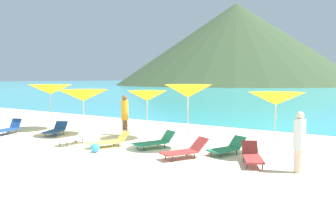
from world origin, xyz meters
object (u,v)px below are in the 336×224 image
object	(u,v)px
umbrella_1	(83,95)
umbrella_2	(147,96)
lounge_chair_7	(8,128)
beachgoer_0	(299,140)
beach_ball	(95,148)
umbrella_0	(50,89)
lounge_chair_1	(56,130)
lounge_chair_3	(75,136)
beachgoer_1	(125,114)
lounge_chair_0	(155,141)
umbrella_3	(188,91)
umbrella_4	(276,99)
lounge_chair_4	(109,141)
lounge_chair_5	(227,147)
lounge_chair_2	(185,150)
lounge_chair_6	(252,155)

from	to	relation	value
umbrella_1	umbrella_2	size ratio (longest dim) A/B	1.14
umbrella_1	lounge_chair_7	xyz separation A→B (m)	(-3.30, -1.72, -1.57)
beachgoer_0	beach_ball	world-z (taller)	beachgoer_0
umbrella_0	lounge_chair_1	xyz separation A→B (m)	(1.48, -0.88, -1.82)
umbrella_2	beach_ball	size ratio (longest dim) A/B	6.34
lounge_chair_1	umbrella_1	bearing A→B (deg)	2.19
lounge_chair_3	beachgoer_1	distance (m)	2.82
lounge_chair_0	lounge_chair_7	world-z (taller)	lounge_chair_7
lounge_chair_3	umbrella_3	bearing A→B (deg)	24.34
umbrella_4	umbrella_3	bearing A→B (deg)	-166.96
lounge_chair_3	lounge_chair_4	world-z (taller)	lounge_chair_3
umbrella_4	beachgoer_0	size ratio (longest dim) A/B	1.26
lounge_chair_5	umbrella_2	bearing A→B (deg)	-170.07
umbrella_0	lounge_chair_0	world-z (taller)	umbrella_0
beachgoer_1	lounge_chair_0	bearing A→B (deg)	-59.39
lounge_chair_3	beachgoer_0	size ratio (longest dim) A/B	0.84
beachgoer_0	umbrella_4	bearing A→B (deg)	145.63
lounge_chair_1	lounge_chair_3	world-z (taller)	lounge_chair_3
umbrella_1	lounge_chair_5	bearing A→B (deg)	0.66
lounge_chair_2	lounge_chair_3	distance (m)	4.94
beachgoer_0	umbrella_0	bearing A→B (deg)	-165.32
umbrella_0	umbrella_3	distance (m)	8.27
umbrella_0	lounge_chair_6	distance (m)	11.12
lounge_chair_2	lounge_chair_1	bearing A→B (deg)	-157.80
lounge_chair_1	lounge_chair_6	xyz separation A→B (m)	(9.45, -0.10, 0.01)
lounge_chair_4	beachgoer_1	bearing A→B (deg)	142.66
umbrella_3	umbrella_0	bearing A→B (deg)	177.77
lounge_chair_5	beach_ball	world-z (taller)	lounge_chair_5
umbrella_2	umbrella_4	xyz separation A→B (m)	(5.55, -0.27, 0.08)
umbrella_0	lounge_chair_2	size ratio (longest dim) A/B	1.38
beachgoer_0	lounge_chair_3	bearing A→B (deg)	-155.23
lounge_chair_0	lounge_chair_4	size ratio (longest dim) A/B	1.01
umbrella_4	umbrella_0	bearing A→B (deg)	-178.15
lounge_chair_1	lounge_chair_7	bearing A→B (deg)	-176.64
lounge_chair_7	beachgoer_0	world-z (taller)	beachgoer_0
lounge_chair_1	lounge_chair_3	xyz separation A→B (m)	(2.46, -0.99, 0.06)
umbrella_0	lounge_chair_7	bearing A→B (deg)	-107.06
lounge_chair_4	lounge_chair_7	world-z (taller)	lounge_chair_7
umbrella_4	lounge_chair_2	bearing A→B (deg)	-141.55
lounge_chair_0	lounge_chair_4	xyz separation A→B (m)	(-1.58, -0.81, -0.02)
lounge_chair_0	umbrella_3	bearing A→B (deg)	42.07
beachgoer_0	beach_ball	bearing A→B (deg)	-148.73
umbrella_1	umbrella_2	xyz separation A→B (m)	(2.98, 0.90, 0.02)
lounge_chair_0	lounge_chair_6	world-z (taller)	lounge_chair_0
lounge_chair_4	lounge_chair_7	xyz separation A→B (m)	(-6.08, -0.46, 0.05)
lounge_chair_3	lounge_chair_7	world-z (taller)	lounge_chair_3
lounge_chair_2	beachgoer_1	xyz separation A→B (m)	(-4.66, 2.37, 0.71)
umbrella_0	umbrella_4	bearing A→B (deg)	1.85
lounge_chair_1	lounge_chair_7	xyz separation A→B (m)	(-2.09, -1.11, 0.03)
lounge_chair_4	lounge_chair_7	bearing A→B (deg)	-151.19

